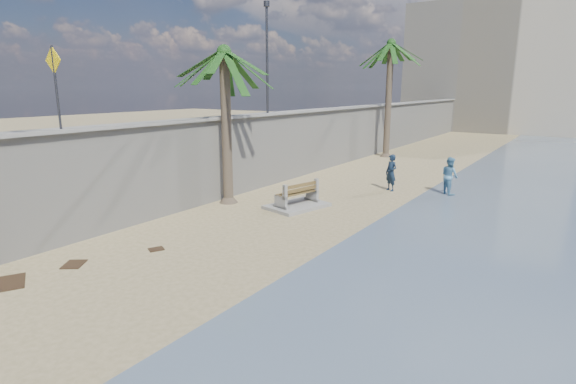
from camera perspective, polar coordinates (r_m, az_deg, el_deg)
The scene contains 14 objects.
ground_plane at distance 11.20m, azimuth -18.83°, elevation -13.15°, with size 140.00×140.00×0.00m, color tan.
seawall at distance 29.30m, azimuth 6.75°, elevation 7.02°, with size 0.45×70.00×3.50m, color gray.
wall_cap at distance 29.17m, azimuth 6.84°, elevation 10.54°, with size 0.80×70.00×0.12m, color gray.
end_building at distance 58.80m, azimuth 24.94°, elevation 14.08°, with size 18.00×12.00×14.00m, color #B7AA93.
bench_far at distance 18.42m, azimuth 1.15°, elevation -0.63°, with size 2.18×2.76×1.02m.
palm_mid at distance 18.93m, azimuth -8.12°, elevation 16.98°, with size 5.00×5.00×7.11m.
palm_back at distance 32.74m, azimuth 12.97°, elevation 17.73°, with size 5.00×5.00×8.66m.
pedestrian_sign at distance 15.15m, azimuth -27.49°, elevation 12.94°, with size 0.78×0.07×2.40m.
streetlight at distance 22.36m, azimuth -2.68°, elevation 17.79°, with size 0.28×0.28×5.12m.
person_a at distance 21.90m, azimuth 12.98°, elevation 2.74°, with size 0.72×0.49×2.01m, color #142337.
person_b at distance 21.94m, azimuth 19.85°, elevation 2.20°, with size 0.92×0.72×1.92m, color #5287AA.
debris_a at distance 13.56m, azimuth -32.16°, elevation -9.77°, with size 1.03×0.83×0.03m, color #382616.
debris_b at distance 14.02m, azimuth -25.55°, elevation -8.28°, with size 0.65×0.52×0.03m, color #382616.
debris_d at distance 14.38m, azimuth -16.39°, elevation -6.97°, with size 0.44×0.35×0.03m, color #382616.
Camera 1 is at (8.23, -5.86, 4.83)m, focal length 28.00 mm.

